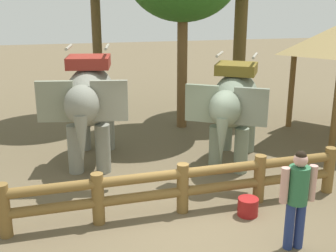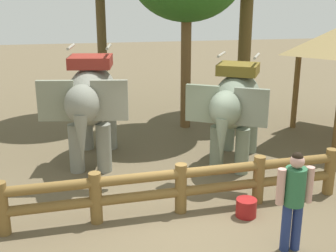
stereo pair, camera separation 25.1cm
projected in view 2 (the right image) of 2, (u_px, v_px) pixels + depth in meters
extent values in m
plane|color=brown|center=(183.00, 217.00, 8.92)|extent=(60.00, 60.00, 0.00)
cylinder|color=brown|center=(2.00, 209.00, 8.16)|extent=(0.24, 0.24, 1.05)
cylinder|color=brown|center=(96.00, 198.00, 8.57)|extent=(0.24, 0.24, 1.05)
cylinder|color=brown|center=(181.00, 188.00, 8.97)|extent=(0.24, 0.24, 1.05)
cylinder|color=brown|center=(259.00, 180.00, 9.38)|extent=(0.24, 0.24, 1.05)
cylinder|color=brown|center=(330.00, 172.00, 9.79)|extent=(0.24, 0.24, 1.05)
cylinder|color=brown|center=(181.00, 192.00, 9.00)|extent=(6.84, 0.71, 0.20)
cylinder|color=brown|center=(181.00, 174.00, 8.88)|extent=(6.84, 0.71, 0.20)
cylinder|color=gray|center=(104.00, 148.00, 10.98)|extent=(0.37, 0.37, 1.23)
cylinder|color=gray|center=(76.00, 148.00, 10.96)|extent=(0.37, 0.37, 1.23)
cylinder|color=gray|center=(110.00, 128.00, 12.57)|extent=(0.37, 0.37, 1.23)
cylinder|color=gray|center=(86.00, 128.00, 12.55)|extent=(0.37, 0.37, 1.23)
ellipsoid|color=gray|center=(92.00, 95.00, 11.42)|extent=(1.62, 2.92, 1.43)
ellipsoid|color=gray|center=(82.00, 104.00, 9.81)|extent=(0.91, 1.03, 0.88)
cube|color=gray|center=(110.00, 100.00, 9.92)|extent=(0.83, 0.24, 0.92)
cube|color=gray|center=(56.00, 101.00, 9.88)|extent=(0.83, 0.24, 0.92)
cone|color=gray|center=(82.00, 139.00, 9.71)|extent=(0.33, 0.33, 1.13)
cube|color=maroon|center=(91.00, 62.00, 11.17)|extent=(1.17, 1.06, 0.29)
cylinder|color=#A59E8C|center=(109.00, 47.00, 11.07)|extent=(0.19, 0.83, 0.07)
cylinder|color=#A59E8C|center=(71.00, 47.00, 11.04)|extent=(0.19, 0.83, 0.07)
cylinder|color=slate|center=(242.00, 151.00, 10.89)|extent=(0.34, 0.34, 1.15)
cylinder|color=slate|center=(217.00, 148.00, 11.07)|extent=(0.34, 0.34, 1.15)
cylinder|color=slate|center=(251.00, 132.00, 12.29)|extent=(0.34, 0.34, 1.15)
cylinder|color=slate|center=(229.00, 130.00, 12.48)|extent=(0.34, 0.34, 1.15)
ellipsoid|color=slate|center=(237.00, 100.00, 11.36)|extent=(2.24, 2.82, 1.34)
ellipsoid|color=slate|center=(225.00, 109.00, 9.93)|extent=(1.05, 1.11, 0.82)
cube|color=slate|center=(251.00, 107.00, 9.84)|extent=(0.73, 0.47, 0.86)
cube|color=slate|center=(202.00, 103.00, 10.18)|extent=(0.73, 0.47, 0.86)
cone|color=slate|center=(221.00, 141.00, 9.85)|extent=(0.31, 0.31, 1.05)
cube|color=brown|center=(238.00, 69.00, 11.12)|extent=(1.27, 1.22, 0.27)
cylinder|color=#A59E8C|center=(257.00, 56.00, 10.89)|extent=(0.43, 0.71, 0.07)
cylinder|color=#A59E8C|center=(221.00, 54.00, 11.15)|extent=(0.43, 0.71, 0.07)
cylinder|color=navy|center=(296.00, 227.00, 7.71)|extent=(0.17, 0.17, 0.87)
cylinder|color=navy|center=(286.00, 228.00, 7.68)|extent=(0.17, 0.17, 0.87)
cylinder|color=#2A653F|center=(295.00, 187.00, 7.46)|extent=(0.36, 0.36, 0.67)
cylinder|color=tan|center=(309.00, 185.00, 7.50)|extent=(0.14, 0.14, 0.64)
cylinder|color=tan|center=(281.00, 187.00, 7.42)|extent=(0.14, 0.14, 0.64)
sphere|color=tan|center=(297.00, 161.00, 7.33)|extent=(0.24, 0.24, 0.24)
sphere|color=black|center=(298.00, 158.00, 7.31)|extent=(0.19, 0.19, 0.19)
cylinder|color=brown|center=(296.00, 89.00, 14.28)|extent=(0.18, 0.18, 2.60)
cylinder|color=brown|center=(102.00, 42.00, 15.65)|extent=(0.33, 0.33, 5.17)
cylinder|color=brown|center=(245.00, 47.00, 15.91)|extent=(0.46, 0.46, 4.72)
cylinder|color=brown|center=(186.00, 68.00, 14.15)|extent=(0.32, 0.32, 3.90)
cylinder|color=maroon|center=(246.00, 208.00, 8.91)|extent=(0.42, 0.42, 0.37)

